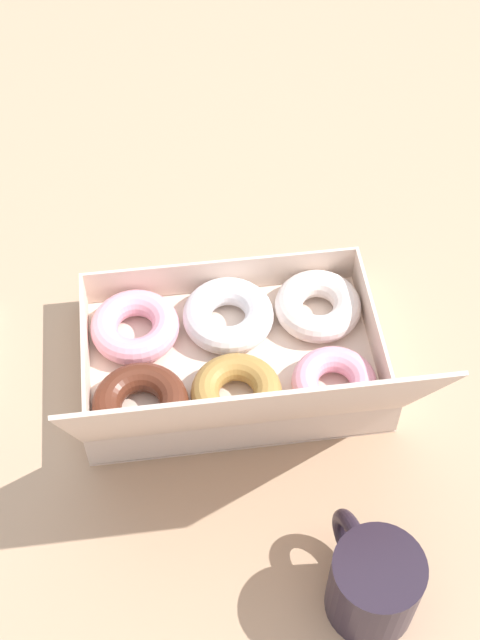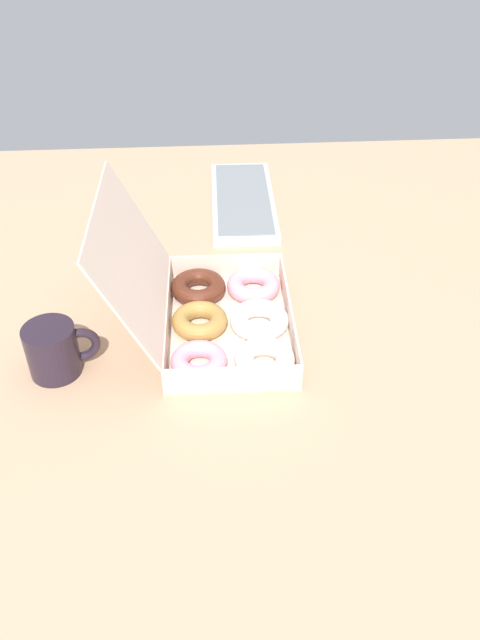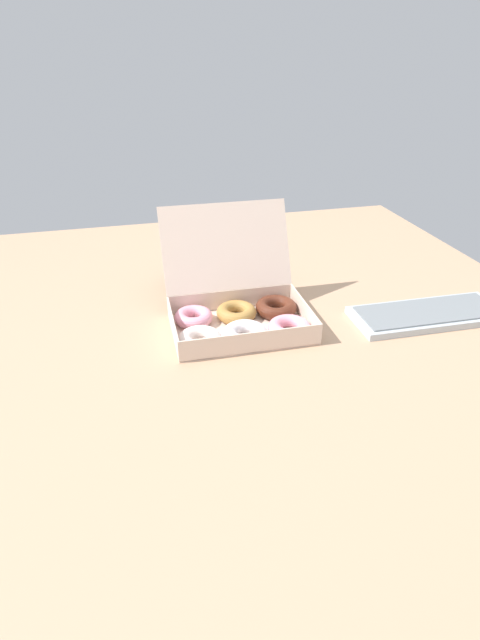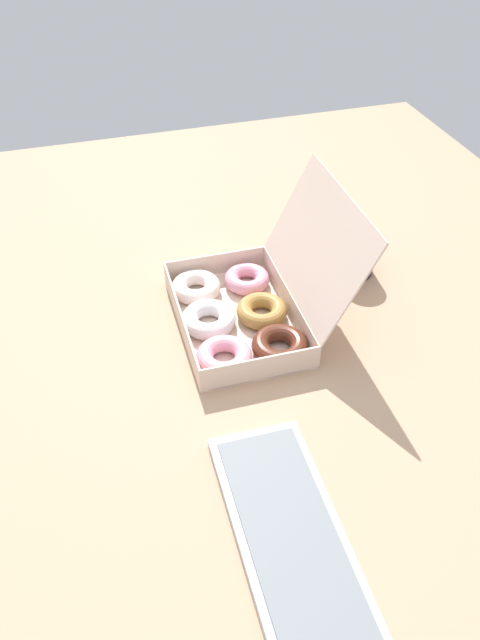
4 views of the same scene
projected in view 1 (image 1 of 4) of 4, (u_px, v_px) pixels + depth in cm
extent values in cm
cube|color=tan|center=(266.00, 356.00, 106.43)|extent=(180.00, 180.00, 2.00)
cube|color=beige|center=(232.00, 363.00, 104.36)|extent=(34.17, 23.31, 0.40)
cube|color=beige|center=(375.00, 334.00, 103.41)|extent=(0.72, 22.84, 5.23)
cube|color=beige|center=(86.00, 364.00, 100.84)|extent=(0.72, 22.84, 5.23)
cube|color=beige|center=(221.00, 275.00, 108.88)|extent=(33.06, 0.87, 5.23)
cube|color=beige|center=(245.00, 434.00, 95.37)|extent=(33.06, 0.87, 5.23)
cube|color=beige|center=(252.00, 411.00, 82.03)|extent=(33.99, 10.66, 20.79)
torus|color=silver|center=(318.00, 306.00, 107.20)|extent=(14.25, 14.25, 3.39)
torus|color=white|center=(228.00, 315.00, 106.33)|extent=(15.36, 15.36, 3.43)
torus|color=pink|center=(135.00, 327.00, 105.28)|extent=(14.83, 14.83, 3.23)
torus|color=pink|center=(334.00, 384.00, 100.43)|extent=(13.74, 13.74, 3.06)
torus|color=#A97B3B|center=(236.00, 393.00, 99.67)|extent=(12.40, 12.40, 3.24)
torus|color=#532617|center=(141.00, 405.00, 98.70)|extent=(14.20, 14.20, 3.36)
cylinder|color=#271D2A|center=(374.00, 586.00, 83.55)|extent=(8.71, 8.71, 9.28)
torus|color=#271D2A|center=(352.00, 542.00, 86.18)|extent=(3.17, 6.94, 6.76)
cylinder|color=black|center=(378.00, 574.00, 81.19)|extent=(7.66, 7.66, 0.56)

